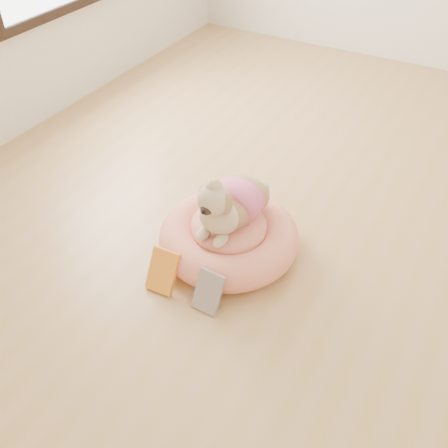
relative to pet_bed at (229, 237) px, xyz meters
The scene contains 5 objects.
floor 0.62m from the pet_bed, 71.34° to the left, with size 4.50×4.50×0.00m, color #B2884A.
pet_bed is the anchor object (origin of this frame).
dog 0.27m from the pet_bed, 120.65° to the left, with size 0.32×0.47×0.34m, color brown, non-canonical shape.
book_yellow 0.39m from the pet_bed, 112.92° to the right, with size 0.13×0.03×0.20m, color yellow.
book_white 0.38m from the pet_bed, 75.40° to the right, with size 0.12×0.02×0.19m, color white.
Camera 1 is at (0.69, -2.21, 1.77)m, focal length 40.00 mm.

